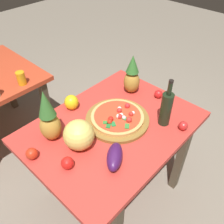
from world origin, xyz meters
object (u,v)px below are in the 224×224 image
object	(u,v)px
pineapple_right	(132,76)
bell_pepper	(71,102)
pineapple_left	(49,119)
tomato_beside_pepper	(67,163)
pizza	(118,116)
eggplant	(115,157)
tomato_at_corner	(158,94)
pizza_board	(117,119)
tomato_near_board	(32,154)
melon	(79,135)
display_table	(112,135)
drinking_glass_juice	(21,78)
wine_bottle	(166,108)
tomato_by_bottle	(183,126)

from	to	relation	value
pineapple_right	bell_pepper	size ratio (longest dim) A/B	2.83
pineapple_left	tomato_beside_pepper	size ratio (longest dim) A/B	5.02
pizza	pineapple_right	bearing A→B (deg)	24.87
eggplant	tomato_at_corner	bearing A→B (deg)	13.81
pizza_board	tomato_near_board	size ratio (longest dim) A/B	6.18
pineapple_left	melon	world-z (taller)	pineapple_left
eggplant	display_table	bearing A→B (deg)	45.10
pizza_board	drinking_glass_juice	distance (m)	0.90
wine_bottle	eggplant	size ratio (longest dim) A/B	1.73
eggplant	tomato_near_board	world-z (taller)	eggplant
melon	display_table	bearing A→B (deg)	-4.86
eggplant	tomato_near_board	bearing A→B (deg)	129.45
melon	tomato_near_board	world-z (taller)	melon
pizza	display_table	bearing A→B (deg)	-178.07
pineapple_right	eggplant	xyz separation A→B (m)	(-0.60, -0.37, -0.10)
bell_pepper	pineapple_right	bearing A→B (deg)	-22.45
wine_bottle	tomato_near_board	world-z (taller)	wine_bottle
bell_pepper	tomato_by_bottle	size ratio (longest dim) A/B	1.84
display_table	tomato_by_bottle	world-z (taller)	tomato_by_bottle
tomato_at_corner	drinking_glass_juice	world-z (taller)	drinking_glass_juice
pineapple_left	eggplant	size ratio (longest dim) A/B	1.82
bell_pepper	drinking_glass_juice	bearing A→B (deg)	98.43
tomato_by_bottle	pizza_board	bearing A→B (deg)	122.24
display_table	drinking_glass_juice	size ratio (longest dim) A/B	10.29
wine_bottle	drinking_glass_juice	distance (m)	1.19
display_table	drinking_glass_juice	world-z (taller)	drinking_glass_juice
wine_bottle	tomato_by_bottle	distance (m)	0.17
melon	tomato_at_corner	bearing A→B (deg)	-5.51
display_table	eggplant	world-z (taller)	eggplant
pineapple_right	tomato_at_corner	xyz separation A→B (m)	(0.08, -0.20, -0.11)
wine_bottle	tomato_by_bottle	size ratio (longest dim) A/B	5.65
display_table	tomato_by_bottle	size ratio (longest dim) A/B	18.90
wine_bottle	melon	xyz separation A→B (m)	(-0.52, 0.26, -0.03)
bell_pepper	pizza	bearing A→B (deg)	-70.00
pineapple_right	tomato_by_bottle	world-z (taller)	pineapple_right
pizza_board	tomato_by_bottle	xyz separation A→B (m)	(0.23, -0.37, 0.02)
pineapple_left	bell_pepper	size ratio (longest dim) A/B	3.24
wine_bottle	melon	size ratio (longest dim) A/B	1.82
pineapple_right	bell_pepper	bearing A→B (deg)	157.55
eggplant	tomato_by_bottle	world-z (taller)	eggplant
pineapple_left	pizza_board	bearing A→B (deg)	-26.60
pineapple_right	melon	world-z (taller)	pineapple_right
display_table	tomato_by_bottle	distance (m)	0.48
eggplant	tomato_by_bottle	size ratio (longest dim) A/B	3.27
tomato_at_corner	pizza	bearing A→B (deg)	173.07
eggplant	melon	bearing A→B (deg)	103.03
eggplant	tomato_at_corner	world-z (taller)	eggplant
bell_pepper	eggplant	bearing A→B (deg)	-104.77
melon	eggplant	world-z (taller)	melon
drinking_glass_juice	pizza	bearing A→B (deg)	-76.97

